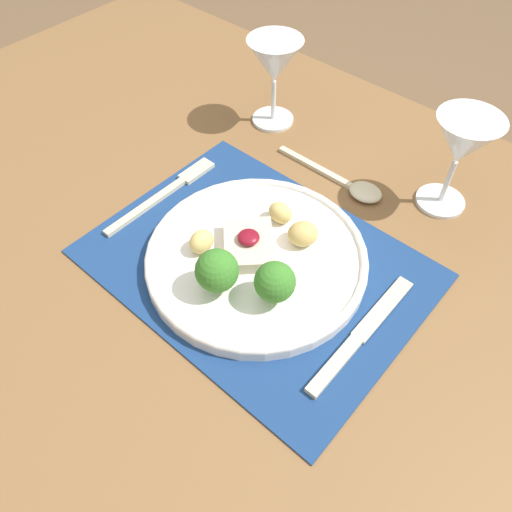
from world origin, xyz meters
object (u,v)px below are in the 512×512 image
Objects in this scene: knife at (356,341)px; wine_glass_far at (274,65)px; spoon at (354,186)px; wine_glass_near at (462,145)px; fork at (169,190)px; dinner_plate at (255,260)px.

knife is 1.40× the size of wine_glass_far.
knife is 0.27m from spoon.
wine_glass_near is 0.32m from wine_glass_far.
wine_glass_far is (-0.32, -0.01, -0.00)m from wine_glass_near.
fork is 1.09× the size of spoon.
dinner_plate reaches higher than spoon.
spoon is (0.01, 0.22, -0.01)m from dinner_plate.
knife is at bearing -55.27° from spoon.
dinner_plate is 0.35m from wine_glass_far.
wine_glass_near reaches higher than knife.
wine_glass_near is (-0.04, 0.29, 0.10)m from knife.
wine_glass_near is (0.32, 0.26, 0.10)m from fork.
dinner_plate is 0.32m from wine_glass_near.
wine_glass_near is at bearing 39.68° from fork.
dinner_plate is 1.43× the size of knife.
knife is at bearing -2.25° from dinner_plate.
spoon is at bearing 44.26° from fork.
wine_glass_far reaches higher than fork.
knife is at bearing -3.62° from fork.
spoon is at bearing -151.50° from wine_glass_near.
spoon is 1.28× the size of wine_glass_near.
dinner_plate is at bearing -54.12° from wine_glass_far.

